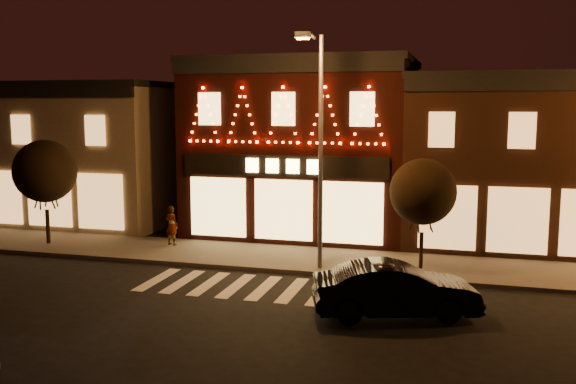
% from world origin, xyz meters
% --- Properties ---
extents(ground, '(120.00, 120.00, 0.00)m').
position_xyz_m(ground, '(0.00, 0.00, 0.00)').
color(ground, black).
rests_on(ground, ground).
extents(sidewalk_far, '(44.00, 4.00, 0.15)m').
position_xyz_m(sidewalk_far, '(2.00, 8.00, 0.07)').
color(sidewalk_far, '#47423D').
rests_on(sidewalk_far, ground).
extents(building_left, '(12.20, 8.28, 7.30)m').
position_xyz_m(building_left, '(-13.00, 13.99, 3.66)').
color(building_left, '#7B6B58').
rests_on(building_left, ground).
extents(building_pulp, '(10.20, 8.34, 8.30)m').
position_xyz_m(building_pulp, '(0.00, 13.98, 4.16)').
color(building_pulp, black).
rests_on(building_pulp, ground).
extents(building_right_a, '(9.20, 8.28, 7.50)m').
position_xyz_m(building_right_a, '(9.50, 13.99, 3.76)').
color(building_right_a, '#381E13').
rests_on(building_right_a, ground).
extents(streetlamp_mid, '(0.62, 1.95, 8.48)m').
position_xyz_m(streetlamp_mid, '(2.32, 6.35, 5.13)').
color(streetlamp_mid, '#59595E').
rests_on(streetlamp_mid, sidewalk_far).
extents(tree_left, '(2.71, 2.71, 4.53)m').
position_xyz_m(tree_left, '(-10.07, 7.61, 3.32)').
color(tree_left, black).
rests_on(tree_left, sidewalk_far).
extents(tree_right, '(2.45, 2.45, 4.09)m').
position_xyz_m(tree_right, '(5.99, 7.61, 3.01)').
color(tree_right, black).
rests_on(tree_right, sidewalk_far).
extents(dark_sedan, '(5.11, 3.07, 1.59)m').
position_xyz_m(dark_sedan, '(5.60, 2.30, 0.80)').
color(dark_sedan, black).
rests_on(dark_sedan, ground).
extents(pedestrian, '(0.72, 0.57, 1.71)m').
position_xyz_m(pedestrian, '(-4.69, 8.73, 1.01)').
color(pedestrian, gray).
rests_on(pedestrian, sidewalk_far).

